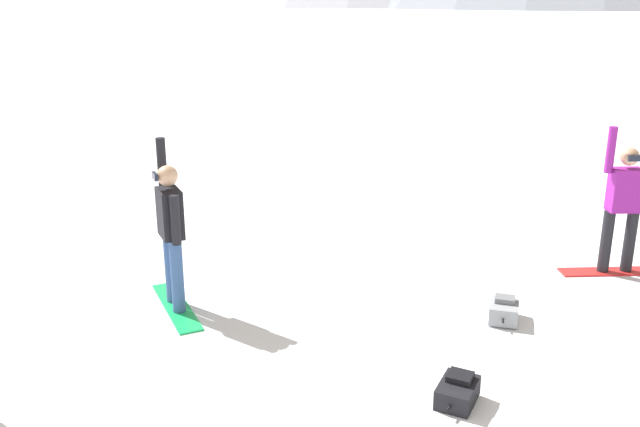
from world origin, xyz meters
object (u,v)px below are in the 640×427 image
object	(u,v)px
snowboarder_midground	(171,232)
backpack_grey	(504,311)
snowboarder_background	(623,206)
backpack_black	(458,391)

from	to	relation	value
snowboarder_midground	backpack_grey	world-z (taller)	snowboarder_midground
snowboarder_midground	backpack_grey	distance (m)	3.97
snowboarder_background	backpack_grey	bearing A→B (deg)	-118.75
snowboarder_background	backpack_grey	distance (m)	2.50
snowboarder_midground	backpack_black	bearing A→B (deg)	-10.62
snowboarder_midground	backpack_black	size ratio (longest dim) A/B	3.80
snowboarder_background	backpack_grey	world-z (taller)	snowboarder_background
snowboarder_midground	backpack_black	distance (m)	3.73
snowboarder_background	backpack_grey	size ratio (longest dim) A/B	3.70
backpack_grey	backpack_black	distance (m)	1.90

